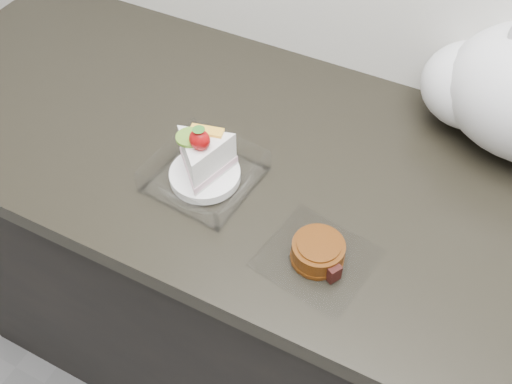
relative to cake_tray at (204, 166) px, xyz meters
name	(u,v)px	position (x,y,z in m)	size (l,w,h in m)	color
counter	(353,321)	(0.30, 0.11, -0.48)	(2.04, 0.64, 0.90)	black
cake_tray	(204,166)	(0.00, 0.00, 0.00)	(0.18, 0.18, 0.13)	white
mooncake_wrap	(318,253)	(0.24, -0.06, -0.02)	(0.19, 0.18, 0.04)	white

